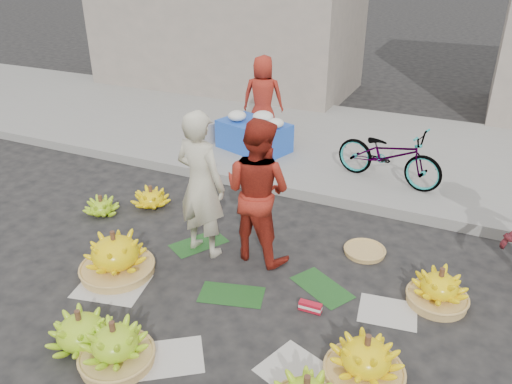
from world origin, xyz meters
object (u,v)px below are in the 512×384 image
at_px(vendor_cream, 201,185).
at_px(bicycle, 389,155).
at_px(flower_table, 254,134).
at_px(banana_bunch_4, 365,360).
at_px(banana_bunch_0, 116,255).

height_order(vendor_cream, bicycle, vendor_cream).
relative_size(flower_table, bicycle, 0.82).
height_order(flower_table, bicycle, bicycle).
height_order(banana_bunch_4, flower_table, flower_table).
bearing_deg(bicycle, banana_bunch_4, -158.29).
height_order(banana_bunch_0, banana_bunch_4, banana_bunch_0).
relative_size(banana_bunch_0, flower_table, 0.65).
xyz_separation_m(banana_bunch_0, bicycle, (2.20, 3.31, 0.30)).
distance_m(vendor_cream, bicycle, 3.00).
bearing_deg(bicycle, vendor_cream, 160.78).
relative_size(vendor_cream, bicycle, 1.08).
height_order(banana_bunch_0, vendor_cream, vendor_cream).
distance_m(banana_bunch_0, bicycle, 3.99).
height_order(banana_bunch_0, bicycle, bicycle).
bearing_deg(banana_bunch_4, flower_table, 125.53).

